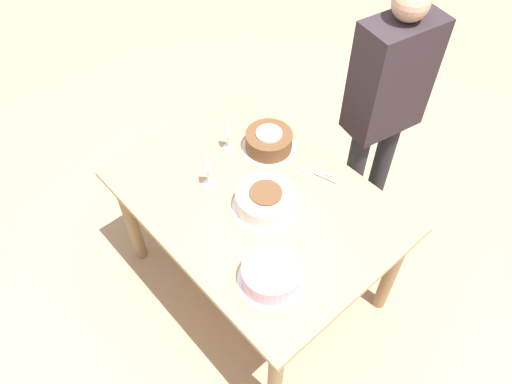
{
  "coord_description": "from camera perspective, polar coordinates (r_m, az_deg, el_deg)",
  "views": [
    {
      "loc": [
        -1.12,
        1.0,
        2.63
      ],
      "look_at": [
        0.0,
        0.0,
        0.81
      ],
      "focal_mm": 35.0,
      "sensor_mm": 36.0,
      "label": 1
    }
  ],
  "objects": [
    {
      "name": "dining_table",
      "position": [
        2.49,
        -0.0,
        -2.41
      ],
      "size": [
        1.34,
        0.98,
        0.76
      ],
      "color": "tan",
      "rests_on": "ground_plane"
    },
    {
      "name": "wine_glass_near",
      "position": [
        2.36,
        -5.65,
        3.26
      ],
      "size": [
        0.07,
        0.07,
        0.22
      ],
      "color": "silver",
      "rests_on": "dining_table"
    },
    {
      "name": "cake_center_white",
      "position": [
        2.33,
        1.04,
        -0.99
      ],
      "size": [
        0.32,
        0.32,
        0.11
      ],
      "color": "white",
      "rests_on": "dining_table"
    },
    {
      "name": "fork_pile",
      "position": [
        2.52,
        6.99,
        2.0
      ],
      "size": [
        0.2,
        0.1,
        0.01
      ],
      "color": "silver",
      "rests_on": "dining_table"
    },
    {
      "name": "ground_plane",
      "position": [
        3.03,
        -0.0,
        -9.74
      ],
      "size": [
        12.0,
        12.0,
        0.0
      ],
      "primitive_type": "plane",
      "color": "tan"
    },
    {
      "name": "person_cutting",
      "position": [
        2.73,
        14.68,
        10.38
      ],
      "size": [
        0.29,
        0.44,
        1.56
      ],
      "rotation": [
        0.0,
        0.0,
        1.37
      ],
      "color": "#232328",
      "rests_on": "ground_plane"
    },
    {
      "name": "wine_glass_far",
      "position": [
        2.53,
        -3.33,
        7.46
      ],
      "size": [
        0.06,
        0.06,
        0.22
      ],
      "color": "silver",
      "rests_on": "dining_table"
    },
    {
      "name": "cake_front_chocolate",
      "position": [
        2.59,
        1.47,
        5.83
      ],
      "size": [
        0.28,
        0.28,
        0.11
      ],
      "color": "white",
      "rests_on": "dining_table"
    },
    {
      "name": "cake_back_decorated",
      "position": [
        2.11,
        1.73,
        -9.41
      ],
      "size": [
        0.29,
        0.29,
        0.1
      ],
      "color": "white",
      "rests_on": "dining_table"
    }
  ]
}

